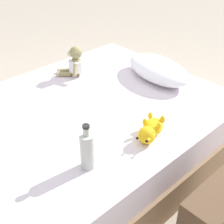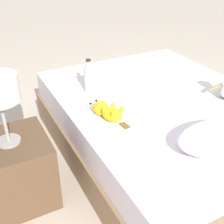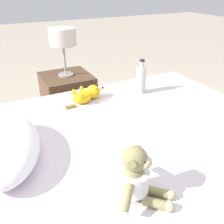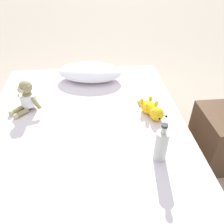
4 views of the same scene
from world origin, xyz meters
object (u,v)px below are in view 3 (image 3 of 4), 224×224
nightstand (68,97)px  bedside_lamp (63,38)px  plush_monkey (136,178)px  glass_bottle (141,79)px  pillow (5,146)px  bed (130,163)px  plush_yellow_creature (87,94)px

nightstand → bedside_lamp: 0.56m
plush_monkey → nightstand: 1.60m
glass_bottle → bedside_lamp: bedside_lamp is taller
glass_bottle → bedside_lamp: size_ratio=0.61×
pillow → nightstand: size_ratio=1.37×
bed → nightstand: bearing=1.2°
bedside_lamp → plush_monkey: bearing=172.1°
plush_yellow_creature → bedside_lamp: bearing=-3.9°
plush_yellow_creature → nightstand: plush_yellow_creature is taller
glass_bottle → nightstand: (0.68, 0.38, -0.35)m
plush_monkey → nightstand: (1.55, -0.21, -0.34)m
glass_bottle → pillow: bearing=110.9°
plush_monkey → bedside_lamp: 1.58m
plush_monkey → glass_bottle: (0.86, -0.59, 0.01)m
bed → glass_bottle: glass_bottle is taller
plush_monkey → bedside_lamp: (1.55, -0.21, 0.22)m
pillow → plush_monkey: plush_monkey is taller
plush_yellow_creature → plush_monkey: bearing=169.4°
plush_monkey → bed: bearing=-29.3°
plush_monkey → bedside_lamp: size_ratio=0.61×
plush_yellow_creature → glass_bottle: bearing=-97.5°
pillow → bedside_lamp: bedside_lamp is taller
plush_monkey → plush_yellow_creature: 0.94m
pillow → bed: bearing=-94.8°
plush_yellow_creature → nightstand: bearing=-3.9°
bedside_lamp → nightstand: bearing=0.0°
nightstand → glass_bottle: bearing=-151.3°
bed → glass_bottle: size_ratio=7.15×
bed → nightstand: (1.13, 0.02, -0.00)m
bed → plush_yellow_creature: plush_yellow_creature is taller
pillow → nightstand: 1.28m
bed → bedside_lamp: 1.26m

